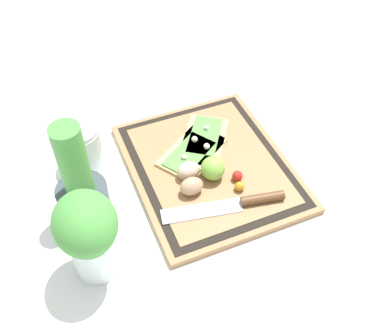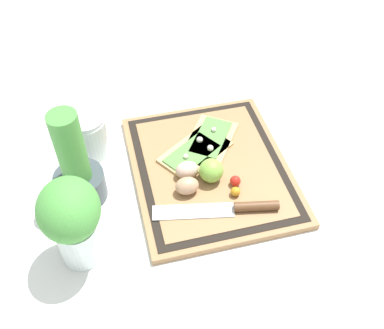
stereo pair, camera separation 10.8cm
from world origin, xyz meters
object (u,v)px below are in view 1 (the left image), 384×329
at_px(knife, 244,202).
at_px(sauce_jar, 83,149).
at_px(egg_brown, 192,186).
at_px(herb_pot, 80,185).
at_px(pizza_slice_near, 204,139).
at_px(pizza_slice_far, 191,152).
at_px(lime, 213,168).
at_px(cherry_tomato_red, 237,176).
at_px(herb_glass, 88,233).
at_px(egg_pink, 189,170).
at_px(cherry_tomato_yellow, 240,186).

relative_size(knife, sauce_jar, 2.50).
distance_m(knife, egg_brown, 0.12).
height_order(egg_brown, herb_pot, herb_pot).
distance_m(pizza_slice_near, herb_pot, 0.35).
distance_m(pizza_slice_far, lime, 0.09).
bearing_deg(cherry_tomato_red, herb_glass, 103.85).
distance_m(pizza_slice_far, knife, 0.20).
bearing_deg(lime, herb_glass, 111.03).
bearing_deg(herb_pot, herb_glass, 175.10).
bearing_deg(herb_glass, cherry_tomato_red, -76.15).
height_order(pizza_slice_near, herb_pot, herb_pot).
bearing_deg(herb_glass, knife, -87.08).
height_order(pizza_slice_far, lime, lime).
xyz_separation_m(pizza_slice_near, cherry_tomato_red, (-0.15, -0.02, 0.01)).
bearing_deg(herb_glass, pizza_slice_far, -54.66).
bearing_deg(egg_pink, herb_glass, 118.73).
bearing_deg(pizza_slice_far, cherry_tomato_red, -150.69).
distance_m(cherry_tomato_yellow, sauce_jar, 0.39).
distance_m(knife, herb_pot, 0.37).
distance_m(pizza_slice_near, sauce_jar, 0.30).
bearing_deg(cherry_tomato_red, lime, 58.57).
xyz_separation_m(knife, herb_pot, (0.14, 0.33, 0.06)).
bearing_deg(knife, herb_glass, 92.92).
xyz_separation_m(lime, sauce_jar, (0.18, 0.27, -0.00)).
height_order(lime, herb_glass, herb_glass).
bearing_deg(herb_glass, lime, -68.97).
height_order(knife, sauce_jar, sauce_jar).
bearing_deg(cherry_tomato_yellow, lime, 34.18).
distance_m(egg_pink, cherry_tomato_red, 0.12).
bearing_deg(pizza_slice_far, egg_brown, 157.79).
bearing_deg(lime, egg_brown, 111.23).
relative_size(knife, herb_glass, 1.33).
distance_m(pizza_slice_far, cherry_tomato_red, 0.14).
relative_size(pizza_slice_far, knife, 0.72).
bearing_deg(knife, cherry_tomato_red, -15.14).
relative_size(pizza_slice_far, cherry_tomato_yellow, 8.97).
relative_size(cherry_tomato_yellow, herb_pot, 0.09).
height_order(pizza_slice_near, herb_glass, herb_glass).
bearing_deg(pizza_slice_near, herb_pot, 104.07).
height_order(pizza_slice_far, sauce_jar, sauce_jar).
height_order(pizza_slice_far, herb_pot, herb_pot).
relative_size(knife, cherry_tomato_yellow, 12.50).
bearing_deg(cherry_tomato_yellow, knife, 166.47).
height_order(pizza_slice_far, egg_brown, egg_brown).
distance_m(knife, herb_glass, 0.36).
xyz_separation_m(egg_brown, cherry_tomato_yellow, (-0.04, -0.11, -0.01)).
relative_size(pizza_slice_near, cherry_tomato_yellow, 9.12).
bearing_deg(cherry_tomato_red, pizza_slice_far, 29.31).
distance_m(lime, herb_pot, 0.31).
xyz_separation_m(cherry_tomato_yellow, herb_glass, (-0.06, 0.36, 0.10)).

